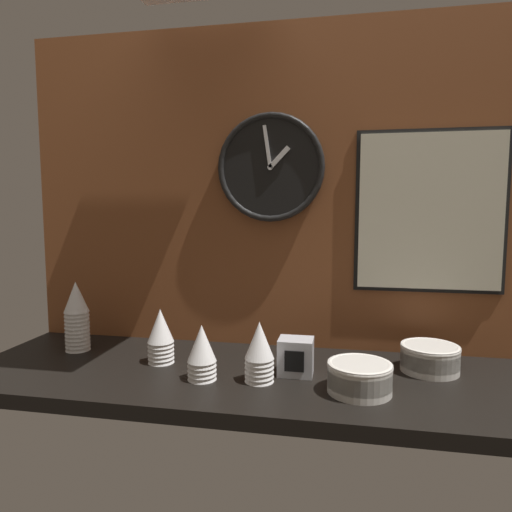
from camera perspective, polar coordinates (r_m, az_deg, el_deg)
ground_plane at (r=1.36m, az=-1.62°, el=-14.83°), size 1.60×0.56×0.04m
wall_tiled_back at (r=1.53m, az=0.49°, el=8.37°), size 1.60×0.03×1.05m
cup_stack_center at (r=1.27m, az=-6.79°, el=-11.85°), size 0.08×0.08×0.15m
cup_stack_far_left at (r=1.60m, az=-21.50°, el=-6.99°), size 0.08×0.08×0.23m
cup_stack_center_right at (r=1.24m, az=0.42°, el=-11.87°), size 0.08×0.08×0.16m
cup_stack_center_left at (r=1.41m, az=-11.84°, el=-9.74°), size 0.08×0.08×0.16m
bowl_stack_right at (r=1.21m, az=12.82°, el=-14.46°), size 0.16×0.16×0.08m
bowl_stack_far_right at (r=1.41m, az=20.90°, el=-11.72°), size 0.16×0.16×0.08m
wall_clock at (r=1.50m, az=1.83°, el=11.00°), size 0.35×0.03×0.35m
menu_board at (r=1.50m, az=20.90°, el=5.20°), size 0.45×0.01×0.50m
napkin_dispenser at (r=1.30m, az=4.99°, el=-12.42°), size 0.10×0.08×0.10m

